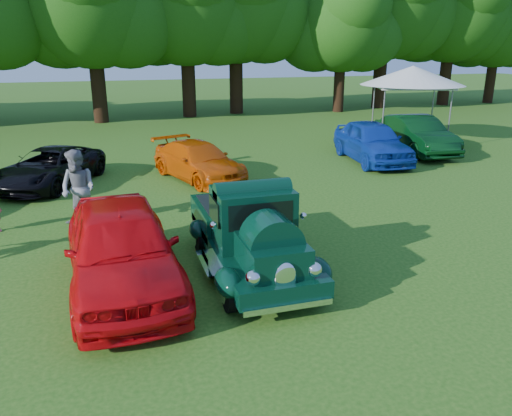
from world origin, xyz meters
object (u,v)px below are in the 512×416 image
object	(u,v)px
spectator_grey	(78,189)
canopy_tent	(412,76)
red_convertible	(122,247)
back_car_black	(50,167)
back_car_blue	(372,141)
back_car_orange	(199,161)
hero_pickup	(250,234)
back_car_green	(416,135)

from	to	relation	value
spectator_grey	canopy_tent	distance (m)	16.18
red_convertible	back_car_black	xyz separation A→B (m)	(-1.89, 8.02, -0.21)
back_car_black	back_car_blue	size ratio (longest dim) A/B	0.94
back_car_orange	spectator_grey	bearing A→B (deg)	-153.99
canopy_tent	red_convertible	bearing A→B (deg)	-139.90
back_car_black	spectator_grey	bearing A→B (deg)	-49.56
hero_pickup	back_car_black	world-z (taller)	hero_pickup
back_car_orange	canopy_tent	size ratio (longest dim) A/B	0.72
hero_pickup	back_car_blue	size ratio (longest dim) A/B	0.97
back_car_orange	back_car_blue	xyz separation A→B (m)	(6.93, 0.73, 0.17)
back_car_blue	canopy_tent	size ratio (longest dim) A/B	0.78
back_car_blue	canopy_tent	distance (m)	5.21
red_convertible	canopy_tent	bearing A→B (deg)	37.26
red_convertible	spectator_grey	world-z (taller)	spectator_grey
back_car_black	canopy_tent	world-z (taller)	canopy_tent
hero_pickup	red_convertible	distance (m)	2.47
red_convertible	canopy_tent	size ratio (longest dim) A/B	0.80
back_car_green	back_car_blue	bearing A→B (deg)	-155.80
back_car_blue	canopy_tent	bearing A→B (deg)	47.03
back_car_black	back_car_orange	xyz separation A→B (m)	(4.72, -0.58, 0.02)
back_car_black	red_convertible	bearing A→B (deg)	-49.91
back_car_orange	hero_pickup	bearing A→B (deg)	-112.11
hero_pickup	back_car_green	distance (m)	13.32
hero_pickup	back_car_black	bearing A→B (deg)	118.78
spectator_grey	back_car_orange	bearing A→B (deg)	85.10
back_car_green	back_car_orange	bearing A→B (deg)	-165.44
red_convertible	back_car_green	bearing A→B (deg)	33.54
spectator_grey	back_car_blue	bearing A→B (deg)	62.49
red_convertible	back_car_black	bearing A→B (deg)	100.42
canopy_tent	back_car_blue	bearing A→B (deg)	-139.46
back_car_black	back_car_blue	world-z (taller)	back_car_blue
back_car_orange	back_car_green	world-z (taller)	back_car_green
back_car_blue	canopy_tent	xyz separation A→B (m)	(3.58, 3.06, 2.21)
back_car_blue	red_convertible	bearing A→B (deg)	-133.57
back_car_orange	red_convertible	bearing A→B (deg)	-130.14
back_car_orange	canopy_tent	distance (m)	11.43
back_car_orange	spectator_grey	xyz separation A→B (m)	(-3.68, -3.72, 0.35)
back_car_black	back_car_orange	distance (m)	4.75
back_car_blue	spectator_grey	xyz separation A→B (m)	(-10.61, -4.45, 0.18)
hero_pickup	back_car_orange	xyz separation A→B (m)	(0.35, 7.36, -0.14)
red_convertible	back_car_blue	xyz separation A→B (m)	(9.76, 8.17, -0.03)
back_car_orange	back_car_green	distance (m)	9.62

